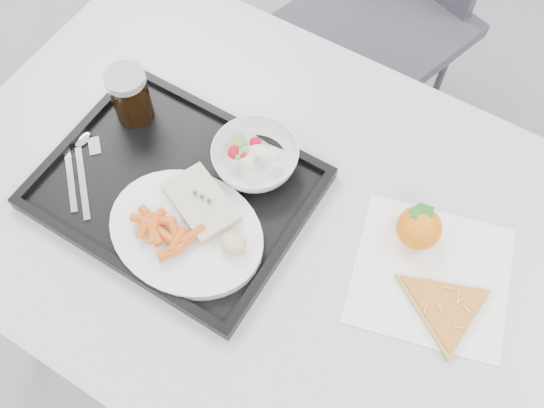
{
  "coord_description": "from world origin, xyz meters",
  "views": [
    {
      "loc": [
        0.24,
        -0.1,
        1.68
      ],
      "look_at": [
        -0.01,
        0.31,
        0.77
      ],
      "focal_mm": 40.0,
      "sensor_mm": 36.0,
      "label": 1
    }
  ],
  "objects_px": {
    "cola_glass": "(130,95)",
    "tangerine": "(419,228)",
    "table": "(274,232)",
    "dinner_plate": "(186,232)",
    "pizza_slice": "(445,308)",
    "tray": "(176,189)",
    "salad_bowl": "(255,158)"
  },
  "relations": [
    {
      "from": "dinner_plate",
      "to": "pizza_slice",
      "type": "relative_size",
      "value": 1.33
    },
    {
      "from": "salad_bowl",
      "to": "tangerine",
      "type": "relative_size",
      "value": 1.69
    },
    {
      "from": "tray",
      "to": "dinner_plate",
      "type": "relative_size",
      "value": 1.67
    },
    {
      "from": "table",
      "to": "tangerine",
      "type": "height_order",
      "value": "tangerine"
    },
    {
      "from": "tray",
      "to": "tangerine",
      "type": "distance_m",
      "value": 0.42
    },
    {
      "from": "pizza_slice",
      "to": "dinner_plate",
      "type": "bearing_deg",
      "value": -165.26
    },
    {
      "from": "cola_glass",
      "to": "tangerine",
      "type": "distance_m",
      "value": 0.55
    },
    {
      "from": "cola_glass",
      "to": "pizza_slice",
      "type": "relative_size",
      "value": 0.53
    },
    {
      "from": "cola_glass",
      "to": "tangerine",
      "type": "height_order",
      "value": "cola_glass"
    },
    {
      "from": "tray",
      "to": "salad_bowl",
      "type": "distance_m",
      "value": 0.15
    },
    {
      "from": "tray",
      "to": "pizza_slice",
      "type": "relative_size",
      "value": 2.21
    },
    {
      "from": "dinner_plate",
      "to": "tangerine",
      "type": "height_order",
      "value": "tangerine"
    },
    {
      "from": "tray",
      "to": "pizza_slice",
      "type": "bearing_deg",
      "value": 5.5
    },
    {
      "from": "table",
      "to": "tray",
      "type": "bearing_deg",
      "value": -164.05
    },
    {
      "from": "cola_glass",
      "to": "salad_bowl",
      "type": "bearing_deg",
      "value": 5.1
    },
    {
      "from": "dinner_plate",
      "to": "tray",
      "type": "bearing_deg",
      "value": 137.52
    },
    {
      "from": "dinner_plate",
      "to": "cola_glass",
      "type": "bearing_deg",
      "value": 145.73
    },
    {
      "from": "salad_bowl",
      "to": "table",
      "type": "bearing_deg",
      "value": -39.78
    },
    {
      "from": "tray",
      "to": "dinner_plate",
      "type": "bearing_deg",
      "value": -42.48
    },
    {
      "from": "tangerine",
      "to": "dinner_plate",
      "type": "bearing_deg",
      "value": -148.06
    },
    {
      "from": "dinner_plate",
      "to": "pizza_slice",
      "type": "bearing_deg",
      "value": 14.74
    },
    {
      "from": "cola_glass",
      "to": "tray",
      "type": "bearing_deg",
      "value": -30.01
    },
    {
      "from": "table",
      "to": "salad_bowl",
      "type": "relative_size",
      "value": 7.89
    },
    {
      "from": "table",
      "to": "dinner_plate",
      "type": "bearing_deg",
      "value": -132.11
    },
    {
      "from": "table",
      "to": "salad_bowl",
      "type": "xyz_separation_m",
      "value": [
        -0.08,
        0.06,
        0.11
      ]
    },
    {
      "from": "pizza_slice",
      "to": "table",
      "type": "bearing_deg",
      "value": 179.7
    },
    {
      "from": "salad_bowl",
      "to": "cola_glass",
      "type": "distance_m",
      "value": 0.25
    },
    {
      "from": "tangerine",
      "to": "pizza_slice",
      "type": "xyz_separation_m",
      "value": [
        0.09,
        -0.09,
        -0.02
      ]
    },
    {
      "from": "table",
      "to": "tray",
      "type": "xyz_separation_m",
      "value": [
        -0.17,
        -0.05,
        0.08
      ]
    },
    {
      "from": "salad_bowl",
      "to": "pizza_slice",
      "type": "height_order",
      "value": "salad_bowl"
    },
    {
      "from": "salad_bowl",
      "to": "tangerine",
      "type": "bearing_deg",
      "value": 5.17
    },
    {
      "from": "table",
      "to": "pizza_slice",
      "type": "bearing_deg",
      "value": -0.3
    }
  ]
}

